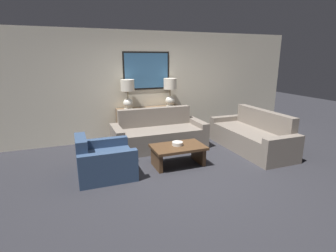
# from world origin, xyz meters

# --- Properties ---
(ground_plane) EXTENTS (20.00, 20.00, 0.00)m
(ground_plane) POSITION_xyz_m (0.00, 0.00, 0.00)
(ground_plane) COLOR #28282D
(back_wall) EXTENTS (8.29, 0.12, 2.65)m
(back_wall) POSITION_xyz_m (0.00, 2.47, 1.33)
(back_wall) COLOR beige
(back_wall) RESTS_ON ground_plane
(console_table) EXTENTS (1.63, 0.40, 0.81)m
(console_table) POSITION_xyz_m (0.00, 2.19, 0.41)
(console_table) COLOR brown
(console_table) RESTS_ON ground_plane
(table_lamp_left) EXTENTS (0.32, 0.32, 0.70)m
(table_lamp_left) POSITION_xyz_m (-0.54, 2.19, 1.24)
(table_lamp_left) COLOR silver
(table_lamp_left) RESTS_ON console_table
(table_lamp_right) EXTENTS (0.32, 0.32, 0.70)m
(table_lamp_right) POSITION_xyz_m (0.54, 2.19, 1.24)
(table_lamp_right) COLOR silver
(table_lamp_right) RESTS_ON console_table
(couch_by_back_wall) EXTENTS (2.10, 0.87, 0.88)m
(couch_by_back_wall) POSITION_xyz_m (0.00, 1.51, 0.30)
(couch_by_back_wall) COLOR slate
(couch_by_back_wall) RESTS_ON ground_plane
(couch_by_side) EXTENTS (0.87, 2.10, 0.88)m
(couch_by_side) POSITION_xyz_m (1.90, 0.63, 0.30)
(couch_by_side) COLOR slate
(couch_by_side) RESTS_ON ground_plane
(coffee_table) EXTENTS (1.00, 0.63, 0.39)m
(coffee_table) POSITION_xyz_m (0.01, 0.40, 0.28)
(coffee_table) COLOR #4C331E
(coffee_table) RESTS_ON ground_plane
(decorative_bowl) EXTENTS (0.21, 0.21, 0.07)m
(decorative_bowl) POSITION_xyz_m (0.01, 0.43, 0.42)
(decorative_bowl) COLOR beige
(decorative_bowl) RESTS_ON coffee_table
(armchair_near_back_wall) EXTENTS (0.95, 0.92, 0.74)m
(armchair_near_back_wall) POSITION_xyz_m (-1.39, 0.45, 0.26)
(armchair_near_back_wall) COLOR navy
(armchair_near_back_wall) RESTS_ON ground_plane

